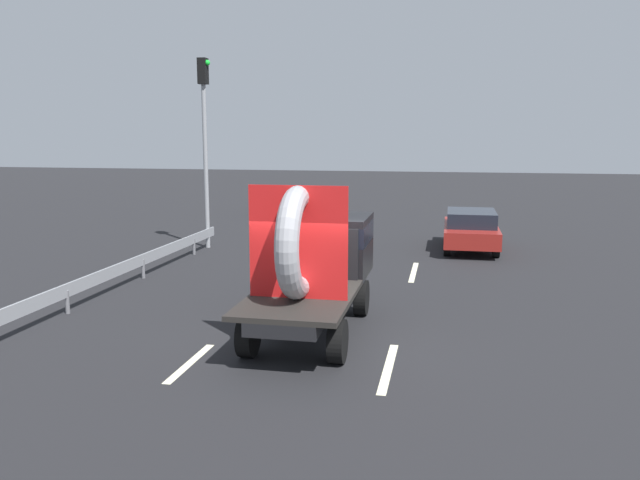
{
  "coord_description": "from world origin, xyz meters",
  "views": [
    {
      "loc": [
        2.56,
        -12.14,
        4.11
      ],
      "look_at": [
        -0.18,
        1.27,
        1.83
      ],
      "focal_mm": 35.42,
      "sensor_mm": 36.0,
      "label": 1
    }
  ],
  "objects_px": {
    "distant_sedan": "(471,229)",
    "oncoming_car": "(290,201)",
    "traffic_light": "(205,128)",
    "flatbed_truck": "(317,256)"
  },
  "relations": [
    {
      "from": "flatbed_truck",
      "to": "traffic_light",
      "type": "bearing_deg",
      "value": 124.45
    },
    {
      "from": "flatbed_truck",
      "to": "oncoming_car",
      "type": "relative_size",
      "value": 1.26
    },
    {
      "from": "distant_sedan",
      "to": "oncoming_car",
      "type": "height_order",
      "value": "distant_sedan"
    },
    {
      "from": "distant_sedan",
      "to": "traffic_light",
      "type": "xyz_separation_m",
      "value": [
        -9.48,
        -1.49,
        3.58
      ]
    },
    {
      "from": "flatbed_truck",
      "to": "traffic_light",
      "type": "height_order",
      "value": "traffic_light"
    },
    {
      "from": "oncoming_car",
      "to": "traffic_light",
      "type": "bearing_deg",
      "value": -92.86
    },
    {
      "from": "flatbed_truck",
      "to": "traffic_light",
      "type": "distance_m",
      "value": 10.81
    },
    {
      "from": "flatbed_truck",
      "to": "distant_sedan",
      "type": "distance_m",
      "value": 10.73
    },
    {
      "from": "oncoming_car",
      "to": "distant_sedan",
      "type": "bearing_deg",
      "value": -44.55
    },
    {
      "from": "distant_sedan",
      "to": "oncoming_car",
      "type": "xyz_separation_m",
      "value": [
        -8.96,
        8.82,
        -0.06
      ]
    }
  ]
}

